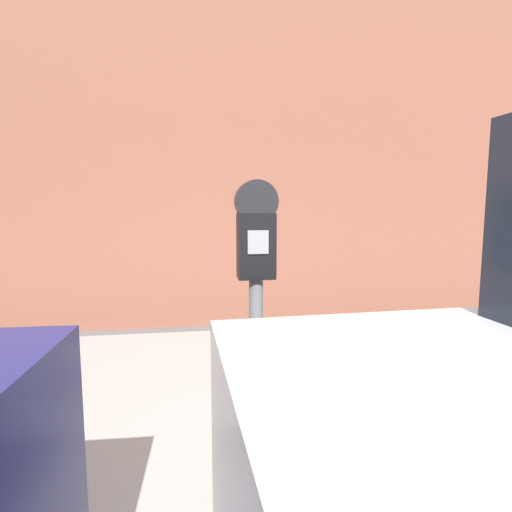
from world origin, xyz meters
name	(u,v)px	position (x,y,z in m)	size (l,w,h in m)	color
sidewalk	(262,389)	(0.00, 2.20, 0.07)	(24.00, 2.80, 0.14)	#9E9B96
building_facade	(234,104)	(0.00, 4.41, 2.85)	(24.00, 0.30, 5.71)	#935642
parking_meter	(256,276)	(-0.21, 1.11, 1.19)	(0.21, 0.13, 1.52)	slate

